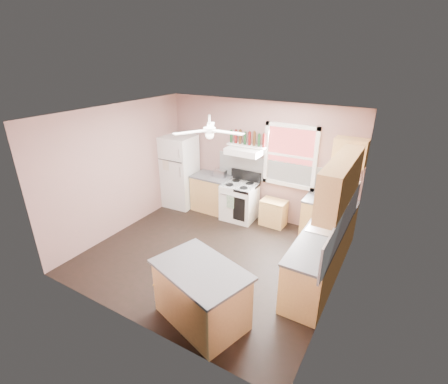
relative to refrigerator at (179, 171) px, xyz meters
The scene contains 32 objects.
floor 2.64m from the refrigerator, 39.02° to the right, with size 4.50×4.50×0.00m, color black.
ceiling 3.07m from the refrigerator, 39.02° to the right, with size 4.50×4.50×0.00m, color white.
wall_back 2.04m from the refrigerator, 13.44° to the left, with size 4.50×0.05×2.70m, color #8B645E.
wall_right 4.51m from the refrigerator, 20.40° to the right, with size 0.05×4.00×2.70m, color #8B645E.
wall_left 1.67m from the refrigerator, 102.44° to the right, with size 0.05×4.00×2.70m, color #8B645E.
backsplash_back 2.43m from the refrigerator, 10.03° to the left, with size 2.90×0.03×0.55m, color white.
backsplash_right 4.36m from the refrigerator, 16.88° to the right, with size 0.03×2.60×0.55m, color white.
window_view 2.80m from the refrigerator, ahead, with size 1.00×0.02×1.20m, color maroon.
window_frame 2.80m from the refrigerator, ahead, with size 1.16×0.07×1.36m, color white.
refrigerator is the anchor object (origin of this frame).
base_cabinet_left 1.00m from the refrigerator, ahead, with size 0.90×0.60×0.86m, color tan.
counter_left 0.88m from the refrigerator, ahead, with size 0.92×0.62×0.04m, color #49494C.
toaster 1.11m from the refrigerator, ahead, with size 0.28×0.16×0.18m, color silver.
stove 1.73m from the refrigerator, ahead, with size 0.75×0.64×0.86m, color white.
range_hood 1.86m from the refrigerator, ahead, with size 0.78×0.50×0.14m, color white.
bottle_shelf 1.91m from the refrigerator, 10.21° to the left, with size 0.90×0.26×0.03m, color white.
cart 2.55m from the refrigerator, ahead, with size 0.55×0.37×0.55m, color tan.
base_cabinet_corner 3.71m from the refrigerator, ahead, with size 1.00×0.60×0.86m, color tan.
base_cabinet_right 4.11m from the refrigerator, 18.04° to the right, with size 0.60×2.20×0.86m, color tan.
counter_corner 3.68m from the refrigerator, ahead, with size 1.02×0.62×0.04m, color #49494C.
counter_right 4.07m from the refrigerator, 18.09° to the right, with size 0.62×2.22×0.04m, color #49494C.
sink 4.01m from the refrigerator, 15.37° to the right, with size 0.55×0.45×0.03m, color silver.
faucet 4.17m from the refrigerator, 14.79° to the right, with size 0.03×0.03×0.14m, color silver.
upper_cabinet_right 4.24m from the refrigerator, 14.86° to the right, with size 0.33×1.80×0.76m, color tan.
upper_cabinet_corner 4.02m from the refrigerator, ahead, with size 0.60×0.33×0.52m, color tan.
paper_towel 4.03m from the refrigerator, ahead, with size 0.12×0.12×0.26m, color white.
island 4.05m from the refrigerator, 48.30° to the right, with size 1.27×0.80×0.86m, color tan.
island_top 4.03m from the refrigerator, 48.30° to the right, with size 1.34×0.88×0.04m, color #49494C.
ceiling_fan_hub 2.93m from the refrigerator, 39.02° to the right, with size 0.20×0.20×0.08m, color white.
soap_bottle 4.15m from the refrigerator, 14.66° to the right, with size 0.09×0.10×0.25m, color silver.
red_caddy 3.84m from the refrigerator, ahead, with size 0.18×0.12×0.10m, color #A6190E.
wine_bottles 1.99m from the refrigerator, 10.20° to the left, with size 0.86×0.06×0.31m.
Camera 1 is at (2.88, -4.43, 3.62)m, focal length 26.00 mm.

